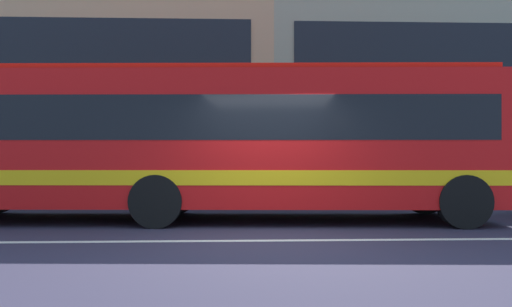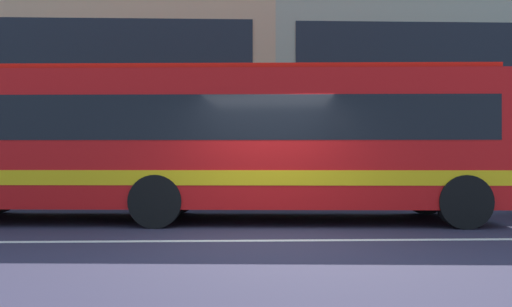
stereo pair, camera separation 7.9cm
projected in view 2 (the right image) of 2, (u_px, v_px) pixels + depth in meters
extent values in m
plane|color=#2E2A3F|center=(271.00, 241.00, 8.07)|extent=(160.00, 160.00, 0.00)
cube|color=silver|center=(271.00, 240.00, 8.07)|extent=(60.00, 0.16, 0.01)
cube|color=#347530|center=(123.00, 187.00, 14.54)|extent=(24.00, 1.10, 0.90)
cube|color=tan|center=(40.00, 84.00, 23.94)|extent=(21.50, 10.79, 9.42)
cube|color=#9E9B80|center=(460.00, 87.00, 24.60)|extent=(18.71, 10.79, 9.37)
cube|color=red|center=(203.00, 140.00, 10.64)|extent=(12.10, 3.14, 2.64)
cube|color=black|center=(203.00, 122.00, 10.64)|extent=(11.38, 3.13, 0.84)
cube|color=yellow|center=(203.00, 175.00, 10.64)|extent=(11.86, 3.16, 0.28)
cube|color=red|center=(203.00, 75.00, 10.65)|extent=(11.60, 2.72, 0.12)
cube|color=black|center=(491.00, 121.00, 10.53)|extent=(0.14, 2.12, 0.93)
cylinder|color=black|center=(425.00, 192.00, 11.71)|extent=(1.01, 0.33, 1.00)
cylinder|color=black|center=(464.00, 202.00, 9.38)|extent=(1.01, 0.33, 1.00)
cylinder|color=black|center=(177.00, 192.00, 11.82)|extent=(1.01, 0.33, 1.00)
cylinder|color=black|center=(156.00, 201.00, 9.49)|extent=(1.01, 0.33, 1.00)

